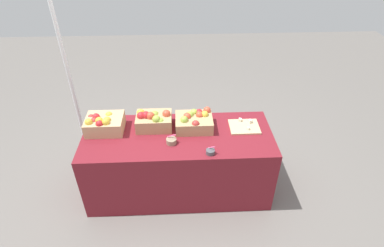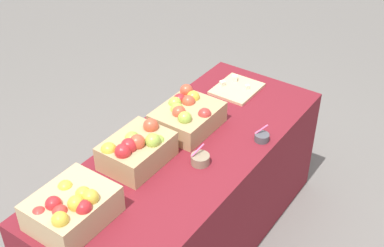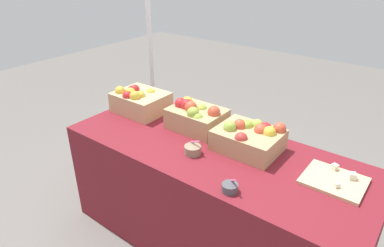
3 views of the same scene
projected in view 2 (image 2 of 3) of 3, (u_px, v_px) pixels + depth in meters
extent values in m
plane|color=slate|center=(188.00, 241.00, 3.18)|extent=(10.00, 10.00, 0.00)
cube|color=maroon|center=(187.00, 198.00, 2.97)|extent=(1.90, 0.76, 0.74)
cube|color=tan|center=(72.00, 208.00, 2.28)|extent=(0.37, 0.30, 0.14)
sphere|color=gold|center=(66.00, 188.00, 2.31)|extent=(0.07, 0.07, 0.07)
sphere|color=gold|center=(76.00, 204.00, 2.18)|extent=(0.07, 0.07, 0.07)
sphere|color=gold|center=(83.00, 194.00, 2.25)|extent=(0.07, 0.07, 0.07)
sphere|color=red|center=(84.00, 208.00, 2.17)|extent=(0.07, 0.07, 0.07)
sphere|color=gold|center=(60.00, 220.00, 2.11)|extent=(0.07, 0.07, 0.07)
sphere|color=#B2332D|center=(60.00, 213.00, 2.18)|extent=(0.07, 0.07, 0.07)
sphere|color=gold|center=(91.00, 197.00, 2.22)|extent=(0.07, 0.07, 0.07)
sphere|color=red|center=(54.00, 204.00, 2.19)|extent=(0.07, 0.07, 0.07)
sphere|color=#B2332D|center=(40.00, 215.00, 2.18)|extent=(0.07, 0.07, 0.07)
cube|color=tan|center=(137.00, 151.00, 2.63)|extent=(0.36, 0.27, 0.14)
sphere|color=#99B742|center=(153.00, 141.00, 2.56)|extent=(0.08, 0.08, 0.08)
sphere|color=gold|center=(109.00, 150.00, 2.53)|extent=(0.08, 0.08, 0.08)
sphere|color=#D14C33|center=(151.00, 126.00, 2.67)|extent=(0.08, 0.08, 0.08)
sphere|color=#99B742|center=(132.00, 139.00, 2.62)|extent=(0.08, 0.08, 0.08)
sphere|color=#B2332D|center=(135.00, 148.00, 2.57)|extent=(0.08, 0.08, 0.08)
sphere|color=#99B742|center=(158.00, 142.00, 2.60)|extent=(0.08, 0.08, 0.08)
sphere|color=red|center=(123.00, 152.00, 2.49)|extent=(0.08, 0.08, 0.08)
sphere|color=red|center=(129.00, 146.00, 2.52)|extent=(0.08, 0.08, 0.08)
sphere|color=#D14C33|center=(137.00, 142.00, 2.55)|extent=(0.08, 0.08, 0.08)
cube|color=tan|center=(188.00, 118.00, 2.89)|extent=(0.37, 0.30, 0.13)
sphere|color=#D14C33|center=(186.00, 90.00, 2.99)|extent=(0.08, 0.08, 0.08)
sphere|color=#99B742|center=(185.00, 118.00, 2.75)|extent=(0.08, 0.08, 0.08)
sphere|color=#99B742|center=(175.00, 103.00, 2.90)|extent=(0.08, 0.08, 0.08)
sphere|color=red|center=(174.00, 106.00, 2.92)|extent=(0.08, 0.08, 0.08)
sphere|color=gold|center=(193.00, 97.00, 2.94)|extent=(0.08, 0.08, 0.08)
sphere|color=red|center=(180.00, 100.00, 2.94)|extent=(0.08, 0.08, 0.08)
sphere|color=#B2332D|center=(205.00, 115.00, 2.81)|extent=(0.08, 0.08, 0.08)
sphere|color=#D14C33|center=(179.00, 112.00, 2.81)|extent=(0.08, 0.08, 0.08)
sphere|color=#99B742|center=(177.00, 109.00, 2.85)|extent=(0.08, 0.08, 0.08)
sphere|color=#D14C33|center=(189.00, 102.00, 2.91)|extent=(0.08, 0.08, 0.08)
cube|color=#D1B284|center=(237.00, 89.00, 3.26)|extent=(0.30, 0.26, 0.02)
cube|color=beige|center=(235.00, 78.00, 3.32)|extent=(0.05, 0.05, 0.03)
cube|color=beige|center=(247.00, 87.00, 3.24)|extent=(0.04, 0.04, 0.03)
cube|color=beige|center=(222.00, 83.00, 3.27)|extent=(0.04, 0.04, 0.03)
cylinder|color=#4C4C51|center=(262.00, 137.00, 2.81)|extent=(0.08, 0.08, 0.04)
cylinder|color=#EA598C|center=(261.00, 129.00, 2.80)|extent=(0.06, 0.06, 0.06)
cylinder|color=gray|center=(200.00, 159.00, 2.64)|extent=(0.10, 0.10, 0.05)
cylinder|color=#EA598C|center=(198.00, 150.00, 2.63)|extent=(0.09, 0.03, 0.05)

